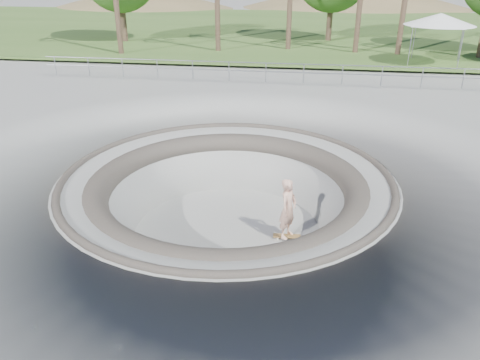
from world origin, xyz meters
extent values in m
plane|color=gray|center=(0.00, 0.00, 0.00)|extent=(180.00, 180.00, 0.00)
torus|color=gray|center=(0.00, 0.00, -2.00)|extent=(14.00, 14.00, 4.00)
cylinder|color=gray|center=(0.00, 0.00, -1.95)|extent=(6.60, 6.60, 0.10)
torus|color=#4E483E|center=(0.00, 0.00, -0.02)|extent=(10.24, 10.24, 0.24)
torus|color=#4E483E|center=(0.00, 0.00, -0.45)|extent=(8.91, 8.91, 0.81)
cube|color=#3F6026|center=(0.00, 34.00, 0.22)|extent=(180.00, 36.00, 0.12)
ellipsoid|color=brown|center=(-22.00, 55.00, -6.44)|extent=(50.40, 36.00, 23.40)
ellipsoid|color=brown|center=(8.00, 60.00, -7.87)|extent=(61.60, 44.00, 28.60)
cylinder|color=gray|center=(0.00, 12.00, 1.17)|extent=(25.00, 0.05, 0.05)
cylinder|color=gray|center=(0.00, 12.00, 0.72)|extent=(25.00, 0.05, 0.05)
cube|color=olive|center=(1.93, -0.23, -1.82)|extent=(0.87, 0.29, 0.02)
cylinder|color=#B6B5BB|center=(1.93, -0.23, -1.86)|extent=(0.05, 0.18, 0.04)
cylinder|color=#B6B5BB|center=(1.93, -0.23, -1.86)|extent=(0.05, 0.18, 0.04)
cylinder|color=beige|center=(1.93, -0.23, -1.87)|extent=(0.07, 0.04, 0.07)
cylinder|color=beige|center=(1.93, -0.23, -1.87)|extent=(0.07, 0.04, 0.07)
cylinder|color=beige|center=(1.93, -0.23, -1.87)|extent=(0.07, 0.04, 0.07)
cylinder|color=beige|center=(1.93, -0.23, -1.87)|extent=(0.07, 0.04, 0.07)
imported|color=#ECB298|center=(1.93, -0.23, -0.84)|extent=(0.72, 0.84, 1.95)
cylinder|color=gray|center=(8.46, 16.61, 1.37)|extent=(0.06, 0.06, 2.18)
cylinder|color=gray|center=(11.24, 16.61, 1.37)|extent=(0.06, 0.06, 2.18)
cylinder|color=gray|center=(8.46, 19.39, 1.37)|extent=(0.06, 0.06, 2.18)
cylinder|color=gray|center=(11.24, 19.39, 1.37)|extent=(0.06, 0.06, 2.18)
cube|color=white|center=(9.85, 18.00, 2.56)|extent=(3.62, 3.62, 0.08)
cone|color=white|center=(9.85, 18.00, 2.90)|extent=(5.69, 5.69, 0.69)
cylinder|color=brown|center=(-12.45, 23.86, 2.82)|extent=(0.44, 0.44, 5.29)
cylinder|color=brown|center=(3.59, 26.63, 2.78)|extent=(0.44, 0.44, 5.23)
camera|label=1|loc=(2.34, -12.91, 6.02)|focal=35.00mm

